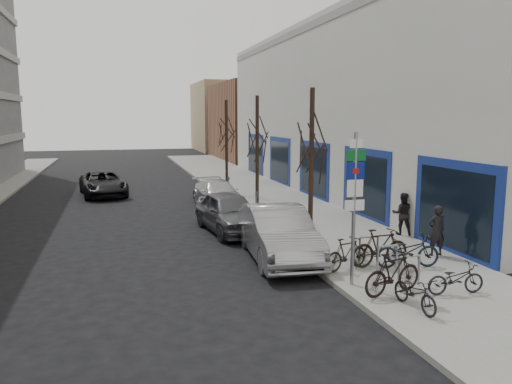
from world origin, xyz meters
TOP-DOWN VIEW (x-y plane):
  - ground at (0.00, 0.00)m, footprint 120.00×120.00m
  - sidewalk_east at (4.50, 10.00)m, footprint 5.00×70.00m
  - commercial_building at (17.00, 16.00)m, footprint 20.00×32.00m
  - brick_building_far at (13.00, 40.00)m, footprint 12.00×14.00m
  - tan_building_far at (13.50, 55.00)m, footprint 13.00×12.00m
  - highway_sign_pole at (2.40, -0.01)m, footprint 0.55×0.10m
  - bike_rack at (3.80, 0.60)m, footprint 0.66×2.26m
  - tree_near at (2.60, 3.50)m, footprint 1.80×1.80m
  - tree_mid at (2.60, 10.00)m, footprint 1.80×1.80m
  - tree_far at (2.60, 16.50)m, footprint 1.80×1.80m
  - meter_front at (2.15, 3.00)m, footprint 0.10×0.08m
  - meter_mid at (2.15, 8.50)m, footprint 0.10×0.08m
  - meter_back at (2.15, 14.00)m, footprint 0.10×0.08m
  - bike_near_left at (3.03, -1.96)m, footprint 0.57×1.56m
  - bike_near_right at (3.04, -0.96)m, footprint 1.92×0.98m
  - bike_mid_curb at (4.66, 0.93)m, footprint 1.99×0.89m
  - bike_mid_inner at (2.82, 1.21)m, footprint 1.70×0.99m
  - bike_far_curb at (4.59, -1.36)m, footprint 1.56×0.59m
  - bike_far_inner at (3.95, 1.28)m, footprint 1.97×0.72m
  - parked_car_front at (1.40, 3.27)m, footprint 2.18×5.31m
  - parked_car_mid at (0.73, 7.49)m, footprint 2.37×4.84m
  - parked_car_back at (1.40, 13.19)m, footprint 2.26×4.73m
  - lane_car at (-4.34, 18.44)m, footprint 3.03×5.39m
  - pedestrian_near at (6.26, 1.83)m, footprint 0.62×0.42m
  - pedestrian_far at (6.80, 4.67)m, footprint 0.72×0.64m

SIDE VIEW (x-z plane):
  - ground at x=0.00m, z-range 0.00..0.00m
  - sidewalk_east at x=4.50m, z-range 0.00..0.15m
  - bike_far_curb at x=4.59m, z-range 0.15..1.08m
  - bike_near_left at x=3.03m, z-range 0.15..1.08m
  - bike_mid_inner at x=2.82m, z-range 0.15..1.14m
  - bike_rack at x=3.80m, z-range 0.24..1.07m
  - parked_car_back at x=1.40m, z-range 0.00..1.33m
  - bike_near_right at x=3.04m, z-range 0.15..1.27m
  - lane_car at x=-4.34m, z-range 0.00..1.42m
  - bike_far_inner at x=3.95m, z-range 0.15..1.32m
  - bike_mid_curb at x=4.66m, z-range 0.15..1.32m
  - parked_car_mid at x=0.73m, z-range 0.00..1.59m
  - parked_car_front at x=1.40m, z-range 0.00..1.71m
  - meter_front at x=2.15m, z-range 0.28..1.55m
  - meter_mid at x=2.15m, z-range 0.28..1.55m
  - meter_back at x=2.15m, z-range 0.28..1.55m
  - pedestrian_far at x=6.80m, z-range 0.15..1.77m
  - pedestrian_near at x=6.26m, z-range 0.15..1.79m
  - highway_sign_pole at x=2.40m, z-range 0.36..4.56m
  - brick_building_far at x=13.00m, z-range 0.00..8.00m
  - tree_near at x=2.60m, z-range 1.35..6.85m
  - tree_mid at x=2.60m, z-range 1.35..6.85m
  - tree_far at x=2.60m, z-range 1.35..6.85m
  - tan_building_far at x=13.50m, z-range 0.00..9.00m
  - commercial_building at x=17.00m, z-range 0.00..10.00m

